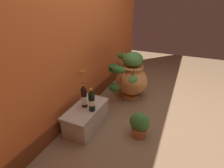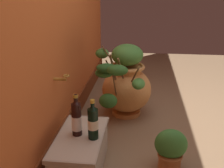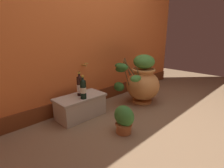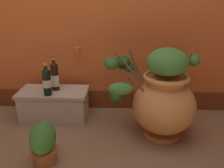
{
  "view_description": "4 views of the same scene",
  "coord_description": "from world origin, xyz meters",
  "px_view_note": "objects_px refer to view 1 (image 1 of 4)",
  "views": [
    {
      "loc": [
        -1.99,
        -0.2,
        1.53
      ],
      "look_at": [
        0.12,
        0.73,
        0.41
      ],
      "focal_mm": 28.06,
      "sensor_mm": 36.0,
      "label": 1
    },
    {
      "loc": [
        -2.18,
        0.41,
        1.35
      ],
      "look_at": [
        0.05,
        0.67,
        0.54
      ],
      "focal_mm": 44.47,
      "sensor_mm": 36.0,
      "label": 2
    },
    {
      "loc": [
        -1.67,
        -0.99,
        1.09
      ],
      "look_at": [
        0.02,
        0.7,
        0.4
      ],
      "focal_mm": 28.31,
      "sensor_mm": 36.0,
      "label": 3
    },
    {
      "loc": [
        0.24,
        -1.25,
        1.16
      ],
      "look_at": [
        0.15,
        0.74,
        0.41
      ],
      "focal_mm": 38.25,
      "sensor_mm": 36.0,
      "label": 4
    }
  ],
  "objects_px": {
    "wine_bottle_left": "(92,101)",
    "potted_shrub": "(139,124)",
    "wine_bottle_middle": "(84,97)",
    "terracotta_urn": "(131,77)"
  },
  "relations": [
    {
      "from": "wine_bottle_left",
      "to": "wine_bottle_middle",
      "type": "distance_m",
      "value": 0.13
    },
    {
      "from": "terracotta_urn",
      "to": "potted_shrub",
      "type": "bearing_deg",
      "value": -155.27
    },
    {
      "from": "terracotta_urn",
      "to": "potted_shrub",
      "type": "relative_size",
      "value": 2.63
    },
    {
      "from": "wine_bottle_middle",
      "to": "potted_shrub",
      "type": "xyz_separation_m",
      "value": [
        0.09,
        -0.7,
        -0.26
      ]
    },
    {
      "from": "wine_bottle_left",
      "to": "terracotta_urn",
      "type": "bearing_deg",
      "value": -9.23
    },
    {
      "from": "wine_bottle_middle",
      "to": "potted_shrub",
      "type": "height_order",
      "value": "wine_bottle_middle"
    },
    {
      "from": "wine_bottle_left",
      "to": "wine_bottle_middle",
      "type": "height_order",
      "value": "wine_bottle_middle"
    },
    {
      "from": "terracotta_urn",
      "to": "wine_bottle_middle",
      "type": "xyz_separation_m",
      "value": [
        -0.98,
        0.29,
        0.07
      ]
    },
    {
      "from": "wine_bottle_left",
      "to": "potted_shrub",
      "type": "distance_m",
      "value": 0.64
    },
    {
      "from": "wine_bottle_middle",
      "to": "potted_shrub",
      "type": "distance_m",
      "value": 0.76
    }
  ]
}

